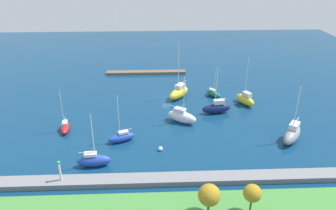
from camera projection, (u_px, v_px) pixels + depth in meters
The scene contains 16 objects.
water at pixel (167, 97), 85.21m from camera, with size 160.00×160.00×0.00m, color navy.
pier_dock at pixel (146, 72), 101.70m from camera, with size 24.99×2.37×0.81m, color brown.
breakwater at pixel (175, 179), 53.68m from camera, with size 71.02×2.83×1.00m, color gray.
harbor_beacon at pixel (60, 169), 51.82m from camera, with size 0.56×0.56×3.73m.
park_tree_center at pixel (252, 193), 44.91m from camera, with size 2.60×2.60×4.68m.
park_tree_east at pixel (209, 195), 44.74m from camera, with size 3.19×3.19×4.85m.
sailboat_yellow_near_pier at pixel (245, 99), 80.74m from camera, with size 4.71×6.46×12.00m.
sailboat_blue_by_breakwater at pixel (122, 137), 64.91m from camera, with size 5.86×3.78×10.25m.
sailboat_white_east_end at pixel (182, 116), 72.16m from camera, with size 7.19×5.70×11.18m.
sailboat_green_far_south at pixel (213, 94), 85.30m from camera, with size 4.21×4.74×7.71m.
sailboat_gray_along_channel at pixel (292, 134), 64.97m from camera, with size 6.71×7.57×11.97m.
sailboat_red_off_beacon at pixel (65, 127), 68.93m from camera, with size 2.45×5.36×9.71m.
sailboat_navy_lone_north at pixel (217, 108), 76.27m from camera, with size 7.22×2.97×11.26m.
sailboat_yellow_west_end at pixel (179, 92), 84.33m from camera, with size 6.86×7.75×14.59m.
sailboat_blue_outer_mooring at pixel (94, 160), 57.33m from camera, with size 6.16×2.33×10.38m.
mooring_buoy_white at pixel (160, 149), 62.12m from camera, with size 0.88×0.88×0.88m, color white.
Camera 1 is at (2.96, 77.71, 34.88)m, focal length 34.23 mm.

